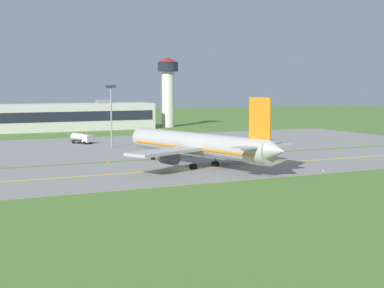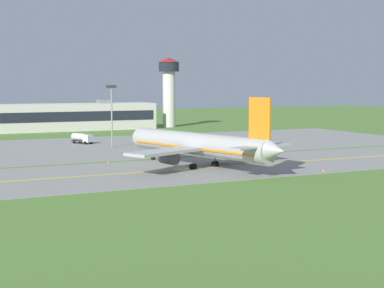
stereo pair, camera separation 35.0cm
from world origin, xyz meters
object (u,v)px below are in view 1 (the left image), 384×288
Objects in this scene: control_tower at (168,85)px; service_truck_baggage at (257,137)px; service_truck_catering at (81,138)px; airplane_lead at (199,145)px; apron_light_mast at (111,108)px; service_truck_fuel at (191,140)px.

service_truck_baggage is at bearing -92.23° from control_tower.
service_truck_catering is at bearing 156.11° from service_truck_baggage.
airplane_lead reaches higher than service_truck_baggage.
airplane_lead is 2.65× the size of apron_light_mast.
control_tower reaches higher than service_truck_baggage.
service_truck_fuel is 1.00× the size of service_truck_catering.
control_tower is (42.86, 45.28, 13.38)m from service_truck_catering.
service_truck_catering is 0.42× the size of apron_light_mast.
airplane_lead is at bearing -109.97° from control_tower.
service_truck_catering is 14.89m from apron_light_mast.
service_truck_catering is (-40.40, 17.89, 0.00)m from service_truck_baggage.
apron_light_mast reaches higher than service_truck_catering.
service_truck_catering is at bearing 144.27° from service_truck_fuel.
apron_light_mast is at bearing -71.22° from service_truck_catering.
control_tower reaches higher than service_truck_catering.
service_truck_baggage is at bearing 44.77° from airplane_lead.
control_tower is (34.51, 94.97, 10.79)m from airplane_lead.
service_truck_fuel is at bearing -13.13° from apron_light_mast.
service_truck_catering is at bearing 99.54° from airplane_lead.
airplane_lead is at bearing -83.54° from apron_light_mast.
airplane_lead reaches higher than service_truck_catering.
service_truck_fuel is at bearing 175.07° from service_truck_baggage.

